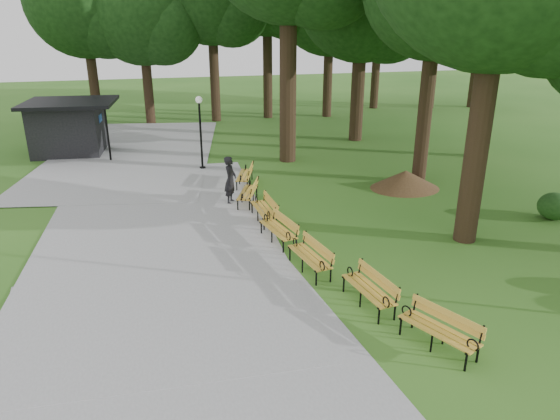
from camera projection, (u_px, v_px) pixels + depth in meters
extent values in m
plane|color=#2D611B|center=(292.00, 257.00, 15.25)|extent=(100.00, 100.00, 0.00)
cube|color=gray|center=(153.00, 231.00, 17.05)|extent=(12.00, 38.00, 0.06)
imported|color=black|center=(230.00, 180.00, 19.42)|extent=(0.68, 0.80, 1.85)
cylinder|color=black|center=(201.00, 136.00, 23.60)|extent=(0.10, 0.10, 3.15)
sphere|color=white|center=(199.00, 100.00, 23.00)|extent=(0.32, 0.32, 0.32)
cone|color=#47301C|center=(405.00, 179.00, 21.29)|extent=(2.46, 2.46, 0.78)
cylinder|color=black|center=(482.00, 112.00, 15.02)|extent=(0.70, 0.70, 8.22)
cylinder|color=black|center=(426.00, 97.00, 21.01)|extent=(0.60, 0.60, 7.30)
cylinder|color=black|center=(288.00, 64.00, 23.89)|extent=(0.80, 0.80, 9.35)
cylinder|color=black|center=(358.00, 77.00, 28.60)|extent=(0.76, 0.76, 7.19)
cylinder|color=black|center=(483.00, 85.00, 25.12)|extent=(0.56, 0.56, 7.20)
ellipsoid|color=#193D14|center=(552.00, 219.00, 18.16)|extent=(1.14, 1.14, 0.97)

